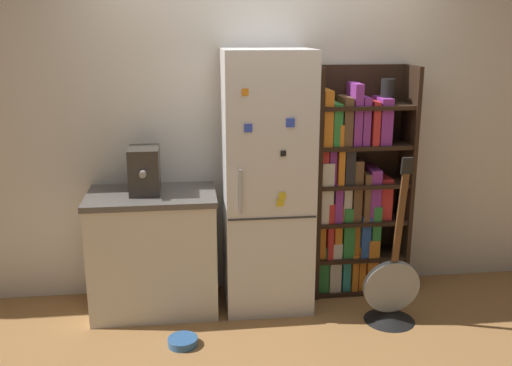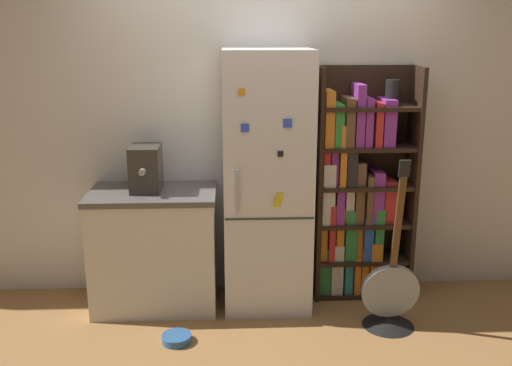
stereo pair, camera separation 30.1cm
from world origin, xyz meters
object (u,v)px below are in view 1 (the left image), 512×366
(pet_bowl, at_px, (183,341))
(espresso_machine, at_px, (145,170))
(bookshelf, at_px, (352,191))
(guitar, at_px, (391,298))
(refrigerator, at_px, (267,182))

(pet_bowl, bearing_deg, espresso_machine, 111.71)
(bookshelf, bearing_deg, guitar, -75.20)
(refrigerator, xyz_separation_m, pet_bowl, (-0.62, -0.56, -0.90))
(bookshelf, distance_m, guitar, 0.85)
(guitar, relative_size, pet_bowl, 6.14)
(refrigerator, distance_m, pet_bowl, 1.23)
(espresso_machine, distance_m, guitar, 1.93)
(refrigerator, bearing_deg, espresso_machine, 178.47)
(bookshelf, height_order, pet_bowl, bookshelf)
(bookshelf, xyz_separation_m, espresso_machine, (-1.53, -0.12, 0.24))
(espresso_machine, bearing_deg, bookshelf, 4.46)
(refrigerator, distance_m, espresso_machine, 0.86)
(pet_bowl, bearing_deg, guitar, 5.84)
(bookshelf, height_order, guitar, bookshelf)
(refrigerator, relative_size, bookshelf, 1.07)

